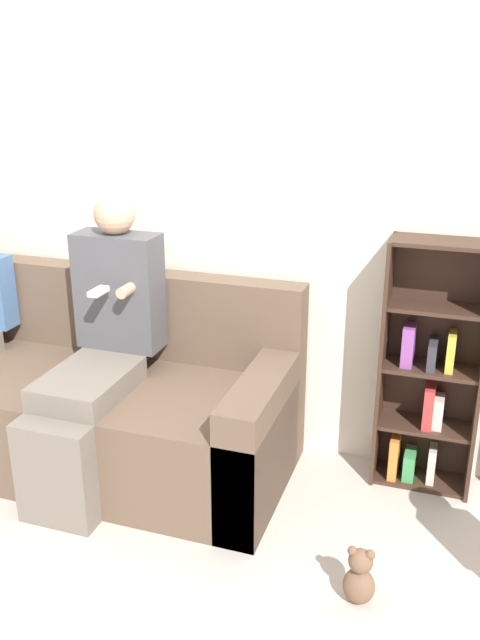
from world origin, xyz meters
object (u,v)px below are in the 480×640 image
object	(u,v)px
bookshelf	(429,376)
teddy_bear	(359,577)
couch	(80,402)
adult_seated	(99,342)

from	to	relation	value
bookshelf	teddy_bear	bearing A→B (deg)	-98.91
couch	adult_seated	distance (m)	0.44
adult_seated	teddy_bear	distance (m)	1.54
adult_seated	bookshelf	size ratio (longest dim) A/B	1.13
bookshelf	adult_seated	bearing A→B (deg)	-163.89
adult_seated	teddy_bear	bearing A→B (deg)	-20.60
couch	adult_seated	xyz separation A→B (m)	(0.19, -0.09, 0.39)
couch	bookshelf	bearing A→B (deg)	11.59
bookshelf	teddy_bear	distance (m)	1.04
adult_seated	bookshelf	bearing A→B (deg)	16.11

